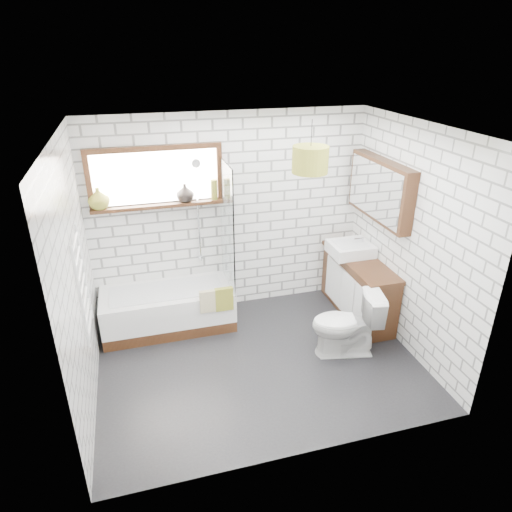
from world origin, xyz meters
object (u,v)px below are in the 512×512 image
object	(u,v)px
vanity	(358,287)
toilet	(346,324)
pendant	(310,160)
bathtub	(168,309)
basin	(350,249)

from	to	relation	value
vanity	toilet	bearing A→B (deg)	-125.36
vanity	pendant	size ratio (longest dim) A/B	3.58
vanity	bathtub	bearing A→B (deg)	171.87
basin	pendant	xyz separation A→B (m)	(-0.76, -0.38, 1.26)
vanity	basin	bearing A→B (deg)	108.44
vanity	basin	world-z (taller)	basin
bathtub	pendant	xyz separation A→B (m)	(1.54, -0.53, 1.85)
vanity	pendant	xyz separation A→B (m)	(-0.82, -0.20, 1.72)
bathtub	vanity	world-z (taller)	vanity
bathtub	vanity	size ratio (longest dim) A/B	1.16
bathtub	toilet	xyz separation A→B (m)	(1.84, -1.06, 0.13)
toilet	pendant	xyz separation A→B (m)	(-0.30, 0.53, 1.72)
pendant	basin	bearing A→B (deg)	26.48
vanity	toilet	xyz separation A→B (m)	(-0.52, -0.73, -0.00)
bathtub	pendant	distance (m)	2.46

